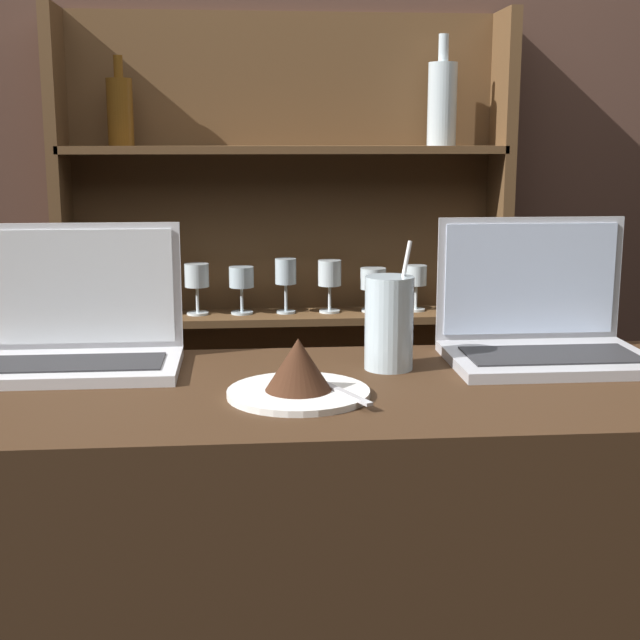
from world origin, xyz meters
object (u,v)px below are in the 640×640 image
at_px(cake_plate, 299,375).
at_px(laptop_far, 542,329).
at_px(laptop_near, 77,335).
at_px(water_glass, 389,323).

bearing_deg(cake_plate, laptop_far, 24.41).
relative_size(laptop_near, laptop_far, 1.01).
bearing_deg(laptop_near, water_glass, -6.08).
distance_m(laptop_near, cake_plate, 0.42).
bearing_deg(water_glass, laptop_near, 173.92).
xyz_separation_m(laptop_far, water_glass, (-0.28, -0.05, 0.03)).
bearing_deg(laptop_near, laptop_far, -0.54).
xyz_separation_m(laptop_near, laptop_far, (0.80, -0.01, -0.00)).
distance_m(laptop_near, laptop_far, 0.80).
height_order(laptop_near, laptop_far, laptop_far).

